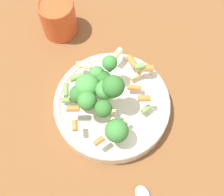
{
  "coord_description": "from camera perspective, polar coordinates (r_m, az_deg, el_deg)",
  "views": [
    {
      "loc": [
        -0.1,
        -0.23,
        0.6
      ],
      "look_at": [
        0.0,
        0.0,
        0.05
      ],
      "focal_mm": 50.0,
      "sensor_mm": 36.0,
      "label": 1
    }
  ],
  "objects": [
    {
      "name": "cup",
      "position": [
        0.72,
        -9.84,
        14.36
      ],
      "size": [
        0.08,
        0.08,
        0.09
      ],
      "color": "#CC4C23",
      "rests_on": "ground_plane"
    },
    {
      "name": "ground_plane",
      "position": [
        0.65,
        -0.0,
        -2.01
      ],
      "size": [
        3.0,
        3.0,
        0.0
      ],
      "primitive_type": "plane",
      "color": "brown"
    },
    {
      "name": "pasta_salad",
      "position": [
        0.57,
        -2.0,
        0.95
      ],
      "size": [
        0.2,
        0.19,
        0.1
      ],
      "color": "#8CB766",
      "rests_on": "bowl"
    },
    {
      "name": "bowl",
      "position": [
        0.63,
        -0.0,
        -1.31
      ],
      "size": [
        0.23,
        0.23,
        0.04
      ],
      "color": "silver",
      "rests_on": "ground_plane"
    }
  ]
}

